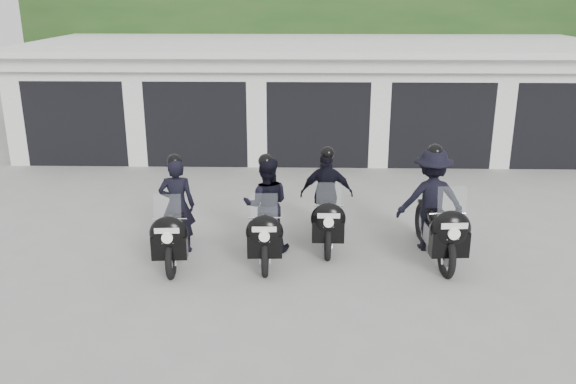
{
  "coord_description": "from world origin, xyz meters",
  "views": [
    {
      "loc": [
        -0.38,
        -9.72,
        4.32
      ],
      "look_at": [
        -0.63,
        0.19,
        1.05
      ],
      "focal_mm": 38.0,
      "sensor_mm": 36.0,
      "label": 1
    }
  ],
  "objects_px": {
    "police_bike_a": "(175,218)",
    "police_bike_d": "(434,207)",
    "police_bike_b": "(266,212)",
    "police_bike_c": "(327,201)"
  },
  "relations": [
    {
      "from": "police_bike_a",
      "to": "police_bike_d",
      "type": "distance_m",
      "value": 4.38
    },
    {
      "from": "police_bike_a",
      "to": "police_bike_b",
      "type": "relative_size",
      "value": 1.01
    },
    {
      "from": "police_bike_a",
      "to": "police_bike_d",
      "type": "relative_size",
      "value": 0.93
    },
    {
      "from": "police_bike_b",
      "to": "police_bike_d",
      "type": "distance_m",
      "value": 2.86
    },
    {
      "from": "police_bike_c",
      "to": "police_bike_d",
      "type": "relative_size",
      "value": 0.9
    },
    {
      "from": "police_bike_a",
      "to": "police_bike_d",
      "type": "height_order",
      "value": "police_bike_d"
    },
    {
      "from": "police_bike_a",
      "to": "police_bike_d",
      "type": "bearing_deg",
      "value": 0.52
    },
    {
      "from": "police_bike_c",
      "to": "police_bike_b",
      "type": "bearing_deg",
      "value": -148.13
    },
    {
      "from": "police_bike_a",
      "to": "police_bike_b",
      "type": "height_order",
      "value": "police_bike_a"
    },
    {
      "from": "police_bike_a",
      "to": "police_bike_d",
      "type": "xyz_separation_m",
      "value": [
        4.36,
        0.34,
        0.11
      ]
    }
  ]
}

